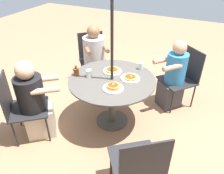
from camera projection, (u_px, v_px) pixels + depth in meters
ground_plane at (112, 120)px, 3.29m from camera, size 12.00×12.00×0.00m
patio_table at (112, 88)px, 2.97m from camera, size 1.16×1.16×0.73m
umbrella_pole at (112, 50)px, 2.67m from camera, size 0.04×0.04×2.27m
patio_chair_north at (19, 105)px, 2.77m from camera, size 0.67×0.67×0.93m
diner_north at (35, 103)px, 2.81m from camera, size 0.59×0.57×1.11m
patio_chair_east at (139, 164)px, 2.01m from camera, size 0.67×0.67×0.93m
patio_chair_south at (183, 75)px, 3.41m from camera, size 0.67×0.67×0.93m
diner_south at (173, 78)px, 3.35m from camera, size 0.52×0.54×1.10m
patio_chair_west at (93, 56)px, 3.98m from camera, size 0.67×0.67×0.93m
diner_west at (95, 61)px, 3.83m from camera, size 0.59×0.59×1.14m
pancake_plate_a at (112, 71)px, 3.05m from camera, size 0.26×0.26×0.05m
pancake_plate_b at (113, 87)px, 2.68m from camera, size 0.26×0.26×0.07m
pancake_plate_c at (130, 78)px, 2.89m from camera, size 0.26×0.26×0.05m
syrup_bottle at (76, 71)px, 2.95m from camera, size 0.09×0.07×0.14m
coffee_cup at (89, 73)px, 2.92m from camera, size 0.08×0.08×0.10m
drinking_glass_a at (141, 66)px, 3.10m from camera, size 0.07×0.07×0.10m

